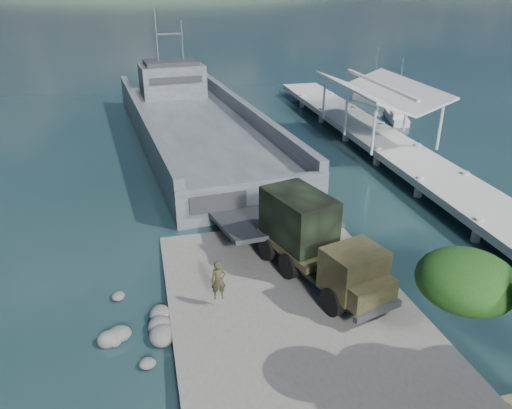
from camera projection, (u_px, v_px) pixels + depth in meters
The scene contains 9 objects.
ground at pixel (293, 317), 20.75m from camera, with size 1400.00×1400.00×0.00m, color #183A3A.
boat_ramp at pixel (300, 327), 19.76m from camera, with size 10.00×18.00×0.50m, color slate.
shoreline_rocks at pixel (140, 332), 19.91m from camera, with size 3.20×5.60×0.90m, color #4E4D4C, non-canonical shape.
pier at pixel (382, 132), 39.32m from camera, with size 6.40×44.00×6.10m.
landing_craft at pixel (197, 132), 41.70m from camera, with size 12.27×36.74×10.73m.
military_truck at pixel (315, 241), 22.01m from camera, with size 4.38×7.89×3.51m.
soldier at pixel (219, 289), 20.29m from camera, with size 0.62×0.40×1.69m, color #21301A.
sailboat_near at pixel (396, 118), 48.08m from camera, with size 2.75×5.22×6.11m.
sailboat_far at pixel (374, 100), 54.53m from camera, with size 2.97×5.21×6.10m.
Camera 1 is at (-5.31, -16.04, 13.02)m, focal length 35.00 mm.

